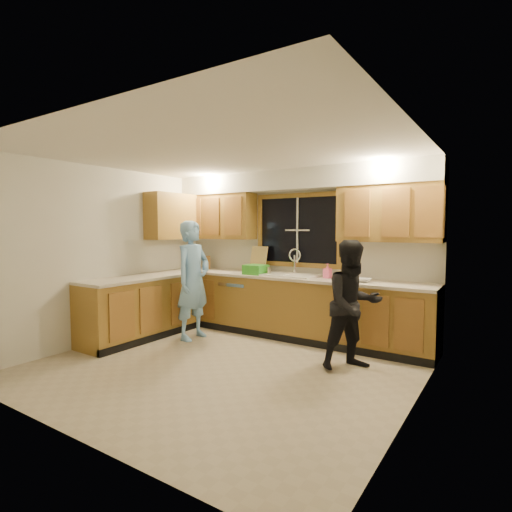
% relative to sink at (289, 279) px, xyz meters
% --- Properties ---
extents(floor, '(4.20, 4.20, 0.00)m').
position_rel_sink_xyz_m(floor, '(0.00, -1.60, -0.86)').
color(floor, tan).
rests_on(floor, ground).
extents(ceiling, '(4.20, 4.20, 0.00)m').
position_rel_sink_xyz_m(ceiling, '(0.00, -1.60, 1.64)').
color(ceiling, silver).
extents(wall_back, '(4.20, 0.00, 4.20)m').
position_rel_sink_xyz_m(wall_back, '(0.00, 0.30, 0.39)').
color(wall_back, beige).
rests_on(wall_back, ground).
extents(wall_left, '(0.00, 3.80, 3.80)m').
position_rel_sink_xyz_m(wall_left, '(-2.10, -1.60, 0.39)').
color(wall_left, beige).
rests_on(wall_left, ground).
extents(wall_right, '(0.00, 3.80, 3.80)m').
position_rel_sink_xyz_m(wall_right, '(2.10, -1.60, 0.39)').
color(wall_right, beige).
rests_on(wall_right, ground).
extents(base_cabinets_back, '(4.20, 0.60, 0.88)m').
position_rel_sink_xyz_m(base_cabinets_back, '(0.00, -0.00, -0.42)').
color(base_cabinets_back, olive).
rests_on(base_cabinets_back, ground).
extents(base_cabinets_left, '(0.60, 1.90, 0.88)m').
position_rel_sink_xyz_m(base_cabinets_left, '(-1.80, -1.25, -0.42)').
color(base_cabinets_left, olive).
rests_on(base_cabinets_left, ground).
extents(countertop_back, '(4.20, 0.63, 0.04)m').
position_rel_sink_xyz_m(countertop_back, '(0.00, -0.02, 0.04)').
color(countertop_back, beige).
rests_on(countertop_back, base_cabinets_back).
extents(countertop_left, '(0.63, 1.90, 0.04)m').
position_rel_sink_xyz_m(countertop_left, '(-1.79, -1.25, 0.04)').
color(countertop_left, beige).
rests_on(countertop_left, base_cabinets_left).
extents(upper_cabinets_left, '(1.35, 0.33, 0.75)m').
position_rel_sink_xyz_m(upper_cabinets_left, '(-1.43, 0.13, 0.96)').
color(upper_cabinets_left, olive).
rests_on(upper_cabinets_left, wall_back).
extents(upper_cabinets_right, '(1.35, 0.33, 0.75)m').
position_rel_sink_xyz_m(upper_cabinets_right, '(1.43, 0.13, 0.96)').
color(upper_cabinets_right, olive).
rests_on(upper_cabinets_right, wall_back).
extents(upper_cabinets_return, '(0.33, 0.90, 0.75)m').
position_rel_sink_xyz_m(upper_cabinets_return, '(-1.94, -0.48, 0.96)').
color(upper_cabinets_return, olive).
rests_on(upper_cabinets_return, wall_left).
extents(soffit, '(4.20, 0.35, 0.30)m').
position_rel_sink_xyz_m(soffit, '(0.00, 0.12, 1.49)').
color(soffit, beige).
rests_on(soffit, wall_back).
extents(window_frame, '(1.44, 0.03, 1.14)m').
position_rel_sink_xyz_m(window_frame, '(0.00, 0.29, 0.74)').
color(window_frame, black).
rests_on(window_frame, wall_back).
extents(sink, '(0.86, 0.52, 0.57)m').
position_rel_sink_xyz_m(sink, '(0.00, 0.00, 0.00)').
color(sink, white).
rests_on(sink, countertop_back).
extents(dishwasher, '(0.60, 0.56, 0.82)m').
position_rel_sink_xyz_m(dishwasher, '(-0.85, -0.01, -0.45)').
color(dishwasher, silver).
rests_on(dishwasher, floor).
extents(stove, '(0.58, 0.75, 0.90)m').
position_rel_sink_xyz_m(stove, '(-1.80, -1.82, -0.41)').
color(stove, silver).
rests_on(stove, floor).
extents(man, '(0.43, 0.64, 1.74)m').
position_rel_sink_xyz_m(man, '(-1.13, -0.86, 0.01)').
color(man, '#7AB2E7').
rests_on(man, floor).
extents(woman, '(0.90, 0.92, 1.50)m').
position_rel_sink_xyz_m(woman, '(1.29, -0.81, -0.12)').
color(woman, black).
rests_on(woman, floor).
extents(knife_block, '(0.16, 0.16, 0.23)m').
position_rel_sink_xyz_m(knife_block, '(-1.68, 0.10, 0.17)').
color(knife_block, '#946228').
rests_on(knife_block, countertop_back).
extents(cutting_board, '(0.33, 0.14, 0.42)m').
position_rel_sink_xyz_m(cutting_board, '(-0.64, 0.16, 0.27)').
color(cutting_board, tan).
rests_on(cutting_board, countertop_back).
extents(dish_crate, '(0.33, 0.31, 0.15)m').
position_rel_sink_xyz_m(dish_crate, '(-0.51, -0.12, 0.13)').
color(dish_crate, green).
rests_on(dish_crate, countertop_back).
extents(soap_bottle, '(0.11, 0.11, 0.21)m').
position_rel_sink_xyz_m(soap_bottle, '(0.60, 0.05, 0.16)').
color(soap_bottle, '#FF6195').
rests_on(soap_bottle, countertop_back).
extents(bowl, '(0.22, 0.22, 0.05)m').
position_rel_sink_xyz_m(bowl, '(1.16, -0.08, 0.08)').
color(bowl, silver).
rests_on(bowl, countertop_back).
extents(can_left, '(0.07, 0.07, 0.13)m').
position_rel_sink_xyz_m(can_left, '(-0.39, -0.13, 0.12)').
color(can_left, '#B8A78D').
rests_on(can_left, countertop_back).
extents(can_right, '(0.09, 0.09, 0.13)m').
position_rel_sink_xyz_m(can_right, '(-0.30, -0.08, 0.12)').
color(can_right, '#B8A78D').
rests_on(can_right, countertop_back).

